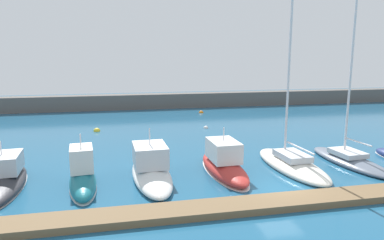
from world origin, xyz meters
The scene contains 12 objects.
ground_plane centered at (0.00, 0.00, 0.00)m, with size 120.00×120.00×0.00m, color #1E567A.
dock_pier centered at (0.00, -2.15, 0.20)m, with size 40.67×1.93×0.40m, color brown.
breakwater_seawall centered at (0.00, 36.14, 1.14)m, with size 108.00×2.28×2.28m, color #5B5651.
motorboat_charcoal_nearest centered at (-17.32, 4.32, 0.47)m, with size 3.43×8.67×3.17m.
motorboat_teal_second centered at (-12.17, 3.37, 0.69)m, with size 2.29×6.43×3.68m.
motorboat_white_third centered at (-7.69, 4.04, 0.65)m, with size 2.83×8.72×3.73m.
motorboat_red_fourth centered at (-2.43, 4.03, 0.70)m, with size 2.60×7.83×3.53m.
sailboat_ivory_fifth centered at (2.87, 3.95, 0.44)m, with size 3.35×9.12×19.84m.
sailboat_slate_sixth centered at (7.84, 4.04, 0.44)m, with size 3.14×8.53×17.08m.
mooring_buoy_yellow centered at (-12.17, 20.29, 0.00)m, with size 0.74×0.74×0.74m, color yellow.
mooring_buoy_orange centered at (2.16, 30.13, 0.00)m, with size 0.66×0.66×0.66m, color orange.
mooring_buoy_white centered at (0.12, 19.32, 0.00)m, with size 0.56×0.56×0.56m, color white.
Camera 1 is at (-9.76, -19.34, 8.41)m, focal length 32.90 mm.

